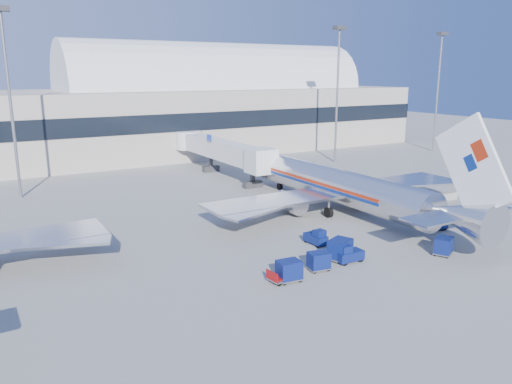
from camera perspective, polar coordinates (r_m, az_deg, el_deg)
ground at (r=47.22m, az=3.91°, el=-5.24°), size 260.00×260.00×0.00m
terminal at (r=93.79m, az=-23.48°, el=7.72°), size 170.00×28.15×21.00m
airliner_main at (r=55.78m, az=9.82°, el=0.64°), size 32.00×37.26×12.07m
jetbridge_near at (r=76.06m, az=-4.51°, el=4.97°), size 4.40×27.50×6.25m
mast_west at (r=66.98m, az=-26.54°, el=11.81°), size 2.00×1.20×22.60m
mast_east at (r=86.81m, az=9.34°, el=13.08°), size 2.00×1.20×22.60m
mast_far_east at (r=104.58m, az=20.19°, el=12.49°), size 2.00×1.20×22.60m
barrier_near at (r=60.08m, az=17.11°, el=-1.28°), size 3.00×0.55×0.90m
barrier_mid at (r=62.51m, az=19.16°, el=-0.87°), size 3.00×0.55×0.90m
barrier_far at (r=65.02m, az=21.05°, el=-0.49°), size 3.00×0.55×0.90m
tug_lead at (r=41.75m, az=10.48°, el=-6.98°), size 2.40×1.24×1.55m
tug_right at (r=52.15m, az=19.57°, el=-3.32°), size 2.71×1.63×1.67m
tug_left at (r=45.49m, az=6.90°, el=-5.17°), size 1.26×2.30×1.46m
cart_train_a at (r=41.97m, az=9.58°, el=-6.46°), size 2.47×2.22×1.79m
cart_train_b at (r=39.74m, az=7.19°, el=-7.80°), size 1.84×1.51×1.47m
cart_train_c at (r=37.53m, az=3.80°, el=-8.92°), size 1.94×1.55×1.59m
cart_solo_near at (r=45.50m, az=20.66°, el=-5.76°), size 2.15×1.95×1.54m
cart_solo_far at (r=55.75m, az=22.26°, el=-2.47°), size 2.08×1.96×1.47m
cart_open_red at (r=37.56m, az=2.95°, el=-9.68°), size 2.07×1.56×0.52m
ramp_worker at (r=51.60m, az=23.71°, el=-3.77°), size 0.71×0.74×1.70m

